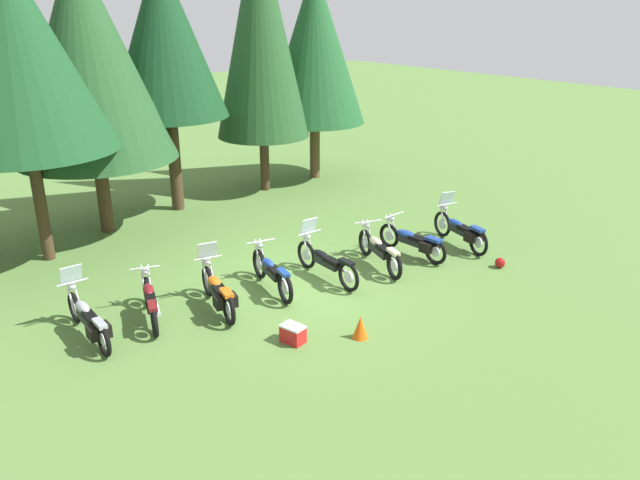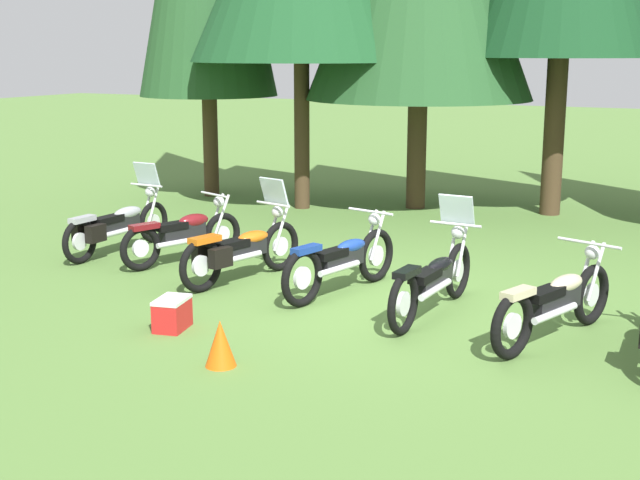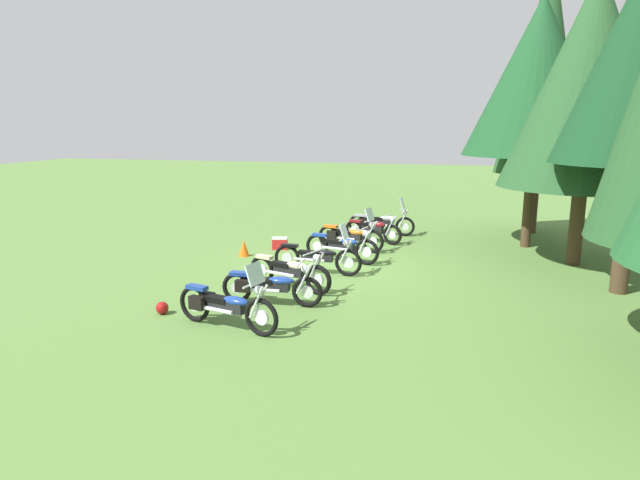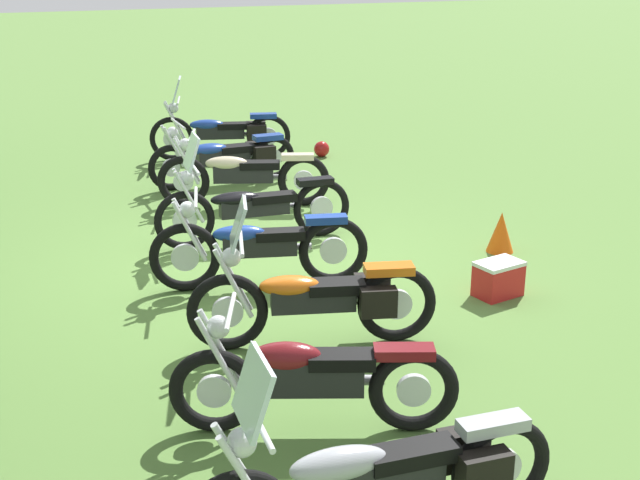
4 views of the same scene
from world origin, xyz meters
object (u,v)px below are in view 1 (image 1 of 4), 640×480
at_px(motorcycle_4, 326,261).
at_px(pine_tree_5, 315,46).
at_px(dropped_helmet, 500,263).
at_px(pine_tree_1, 15,51).
at_px(motorcycle_3, 271,272).
at_px(motorcycle_5, 379,250).
at_px(pine_tree_4, 260,29).
at_px(motorcycle_6, 413,241).
at_px(picnic_cooler, 293,334).
at_px(motorcycle_7, 461,230).
at_px(pine_tree_3, 164,37).
at_px(motorcycle_0, 88,318).
at_px(pine_tree_2, 86,55).
at_px(traffic_cone, 360,327).
at_px(motorcycle_2, 218,291).
at_px(motorcycle_1, 150,301).

bearing_deg(motorcycle_4, pine_tree_5, -34.78).
bearing_deg(dropped_helmet, pine_tree_1, 136.45).
relative_size(motorcycle_3, dropped_helmet, 8.51).
height_order(motorcycle_5, pine_tree_4, pine_tree_4).
distance_m(motorcycle_4, motorcycle_6, 2.72).
distance_m(motorcycle_3, dropped_helmet, 5.86).
distance_m(motorcycle_3, picnic_cooler, 2.50).
xyz_separation_m(motorcycle_7, dropped_helmet, (-0.44, -1.61, -0.34)).
relative_size(motorcycle_4, pine_tree_3, 0.31).
distance_m(pine_tree_4, pine_tree_5, 2.50).
xyz_separation_m(motorcycle_6, pine_tree_4, (0.68, 7.57, 5.02)).
height_order(motorcycle_0, pine_tree_3, pine_tree_3).
relative_size(pine_tree_2, traffic_cone, 16.27).
distance_m(motorcycle_0, motorcycle_2, 2.71).
xyz_separation_m(motorcycle_4, pine_tree_4, (3.37, 7.13, 4.99)).
height_order(pine_tree_5, dropped_helmet, pine_tree_5).
xyz_separation_m(motorcycle_1, pine_tree_3, (4.13, 6.36, 4.90)).
xyz_separation_m(motorcycle_7, pine_tree_3, (-4.30, 7.99, 4.86)).
relative_size(motorcycle_7, pine_tree_5, 0.30).
relative_size(pine_tree_5, traffic_cone, 15.68).
height_order(motorcycle_7, pine_tree_1, pine_tree_1).
distance_m(motorcycle_1, motorcycle_2, 1.44).
height_order(motorcycle_1, motorcycle_4, motorcycle_4).
bearing_deg(motorcycle_7, pine_tree_4, 21.13).
bearing_deg(pine_tree_5, motorcycle_6, -111.96).
xyz_separation_m(motorcycle_6, pine_tree_1, (-7.39, 6.11, 4.82)).
xyz_separation_m(pine_tree_1, dropped_helmet, (8.49, -8.07, -5.13)).
bearing_deg(motorcycle_0, motorcycle_6, -96.18).
relative_size(motorcycle_3, picnic_cooler, 4.28).
distance_m(motorcycle_6, pine_tree_2, 10.01).
bearing_deg(motorcycle_4, motorcycle_7, -96.80).
bearing_deg(motorcycle_3, picnic_cooler, 166.91).
bearing_deg(pine_tree_3, motorcycle_0, -130.82).
relative_size(picnic_cooler, traffic_cone, 1.09).
height_order(motorcycle_0, motorcycle_2, motorcycle_2).
relative_size(motorcycle_2, pine_tree_5, 0.29).
distance_m(motorcycle_0, dropped_helmet, 9.87).
bearing_deg(pine_tree_3, pine_tree_1, -161.83).
bearing_deg(pine_tree_5, motorcycle_0, -150.65).
height_order(motorcycle_5, picnic_cooler, motorcycle_5).
bearing_deg(motorcycle_6, motorcycle_4, 79.14).
bearing_deg(dropped_helmet, motorcycle_4, 147.65).
distance_m(motorcycle_2, motorcycle_4, 2.89).
bearing_deg(motorcycle_0, motorcycle_7, -96.80).
distance_m(picnic_cooler, traffic_cone, 1.36).
relative_size(motorcycle_4, picnic_cooler, 4.59).
bearing_deg(motorcycle_0, motorcycle_4, -96.20).
relative_size(pine_tree_2, picnic_cooler, 14.91).
height_order(motorcycle_2, picnic_cooler, motorcycle_2).
height_order(motorcycle_2, motorcycle_4, same).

